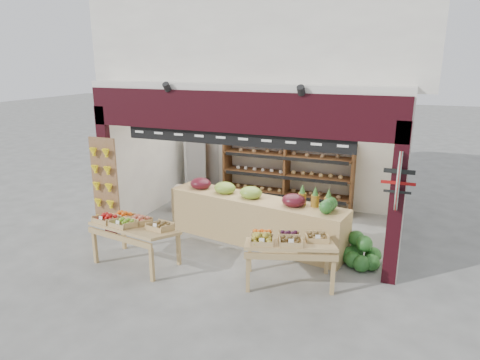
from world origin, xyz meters
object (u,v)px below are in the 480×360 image
at_px(display_table_right, 286,241).
at_px(watermelon_pile, 360,254).
at_px(display_table_left, 132,225).
at_px(mid_counter, 254,218).
at_px(back_shelving, 287,158).
at_px(cardboard_stack, 192,202).
at_px(refrigerator, 202,166).

distance_m(display_table_right, watermelon_pile, 1.58).
height_order(display_table_left, watermelon_pile, display_table_left).
distance_m(mid_counter, display_table_right, 1.67).
relative_size(mid_counter, display_table_left, 2.40).
distance_m(back_shelving, cardboard_stack, 2.52).
relative_size(refrigerator, display_table_left, 1.08).
height_order(refrigerator, display_table_right, refrigerator).
bearing_deg(refrigerator, cardboard_stack, -71.41).
relative_size(mid_counter, watermelon_pile, 5.08).
relative_size(back_shelving, cardboard_stack, 3.21).
relative_size(back_shelving, watermelon_pile, 4.35).
relative_size(refrigerator, cardboard_stack, 1.68).
xyz_separation_m(mid_counter, display_table_left, (-1.71, -1.63, 0.22)).
distance_m(refrigerator, mid_counter, 3.18).
height_order(back_shelving, mid_counter, back_shelving).
height_order(back_shelving, display_table_right, back_shelving).
xyz_separation_m(display_table_right, watermelon_pile, (1.07, 1.06, -0.50)).
xyz_separation_m(back_shelving, mid_counter, (-0.01, -2.28, -0.73)).
bearing_deg(display_table_left, mid_counter, 43.66).
relative_size(display_table_left, display_table_right, 0.97).
bearing_deg(mid_counter, back_shelving, 89.77).
bearing_deg(cardboard_stack, back_shelving, 29.97).
relative_size(cardboard_stack, display_table_right, 0.62).
xyz_separation_m(refrigerator, watermelon_pile, (4.33, -2.47, -0.62)).
height_order(mid_counter, display_table_right, mid_counter).
bearing_deg(back_shelving, display_table_left, -113.70).
relative_size(refrigerator, display_table_right, 1.04).
bearing_deg(display_table_left, back_shelving, 66.30).
bearing_deg(watermelon_pile, display_table_left, -159.99).
bearing_deg(refrigerator, display_table_right, -42.05).
bearing_deg(display_table_right, mid_counter, 127.55).
xyz_separation_m(refrigerator, mid_counter, (2.25, -2.22, -0.34)).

